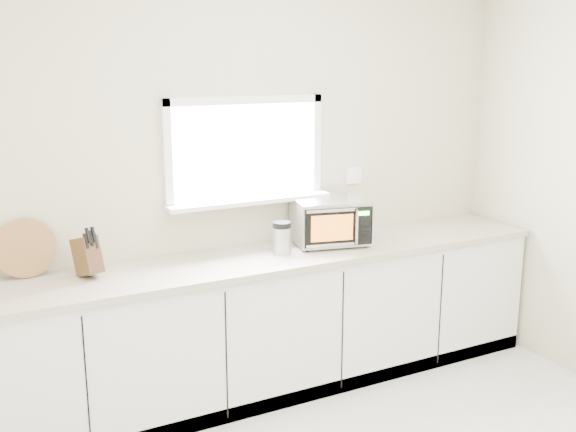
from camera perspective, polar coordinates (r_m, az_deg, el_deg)
back_wall at (r=4.43m, az=-3.68°, el=3.16°), size 4.00×0.17×2.70m
cabinets at (r=4.43m, az=-1.92°, el=-9.28°), size 3.92×0.60×0.88m
countertop at (r=4.27m, az=-1.91°, el=-3.61°), size 3.92×0.64×0.04m
microwave at (r=4.50m, az=3.60°, el=-0.38°), size 0.54×0.47×0.31m
knife_block at (r=3.98m, az=-16.63°, el=-3.19°), size 0.16×0.23×0.30m
cutting_board at (r=4.08m, az=-21.37°, el=-2.56°), size 0.34×0.08×0.34m
coffee_grinder at (r=4.27m, az=-0.53°, el=-1.84°), size 0.14×0.14×0.21m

